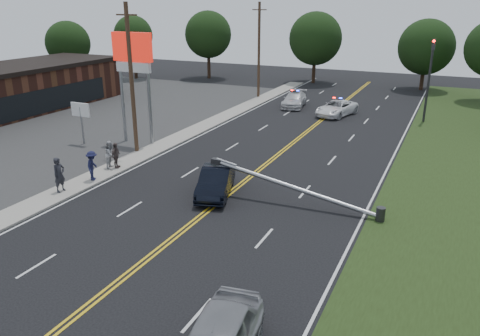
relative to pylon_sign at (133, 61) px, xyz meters
The scene contains 22 objects.
ground 18.50m from the pylon_sign, 53.13° to the right, with size 120.00×120.00×0.00m, color black.
parking_lot 11.92m from the pylon_sign, 157.17° to the right, with size 25.00×60.00×0.01m, color #2D2D2D.
sidewalk 7.46m from the pylon_sign, 62.30° to the right, with size 1.80×70.00×0.12m, color gray.
centerline_yellow 12.73m from the pylon_sign, 20.85° to the right, with size 0.36×80.00×0.00m, color gold.
pylon_sign is the anchor object (origin of this frame).
small_sign 5.45m from the pylon_sign, 150.26° to the right, with size 1.60×0.14×3.10m.
traffic_signal 24.75m from the pylon_sign, 40.39° to the left, with size 0.28×0.41×7.05m.
fallen_streetlight 16.66m from the pylon_sign, 22.22° to the right, with size 9.36×0.44×1.91m.
utility_pole_mid 2.55m from the pylon_sign, 56.98° to the right, with size 1.60×0.28×10.00m.
utility_pole_far 20.06m from the pylon_sign, 86.28° to the left, with size 1.60×0.28×10.00m.
tree_3 30.23m from the pylon_sign, 142.56° to the left, with size 5.47×5.47×7.80m.
tree_4 31.97m from the pylon_sign, 127.09° to the left, with size 5.15×5.15×8.34m.
tree_5 31.63m from the pylon_sign, 108.92° to the left, with size 6.21×6.21×8.93m.
tree_6 32.49m from the pylon_sign, 83.06° to the left, with size 6.65×6.65×8.90m.
tree_7 36.93m from the pylon_sign, 62.29° to the left, with size 6.41×6.41×8.21m.
crashed_sedan 12.86m from the pylon_sign, 32.88° to the right, with size 1.57×4.49×1.48m, color black.
emergency_a 19.53m from the pylon_sign, 53.29° to the left, with size 2.30×4.98×1.38m, color white.
emergency_b 19.02m from the pylon_sign, 69.30° to the left, with size 2.01×4.93×1.43m, color silver.
bystander_a 11.21m from the pylon_sign, 78.18° to the right, with size 0.71×0.47×1.95m, color #222329.
bystander_b 7.74m from the pylon_sign, 70.15° to the right, with size 0.84×0.65×1.73m, color #A5A5A9.
bystander_c 9.53m from the pylon_sign, 72.28° to the right, with size 1.13×0.65×1.75m, color #161838.
bystander_d 7.80m from the pylon_sign, 66.91° to the right, with size 0.95×0.40×1.62m, color #4F423F.
Camera 1 is at (10.57, -13.36, 9.98)m, focal length 35.00 mm.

